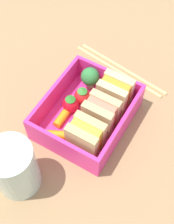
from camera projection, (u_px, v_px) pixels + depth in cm
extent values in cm
cube|color=#95734D|center=(87.00, 123.00, 54.50)|extent=(120.00, 120.00, 2.00)
cube|color=#ED2D8A|center=(87.00, 119.00, 53.15)|extent=(15.92, 13.27, 1.20)
cube|color=#ED2D8A|center=(122.00, 127.00, 49.15)|extent=(15.92, 0.60, 4.19)
cube|color=#ED2D8A|center=(55.00, 94.00, 52.63)|extent=(15.92, 0.60, 4.19)
cube|color=#ED2D8A|center=(109.00, 78.00, 54.47)|extent=(0.60, 12.07, 4.19)
cube|color=#ED2D8A|center=(61.00, 146.00, 47.31)|extent=(0.60, 12.07, 4.19)
cube|color=#DCB980|center=(118.00, 88.00, 52.26)|extent=(1.29, 5.16, 5.90)
cube|color=orange|center=(115.00, 93.00, 51.66)|extent=(1.29, 4.75, 5.43)
cube|color=#DCB980|center=(111.00, 99.00, 51.06)|extent=(1.29, 5.16, 5.90)
cube|color=tan|center=(105.00, 108.00, 50.06)|extent=(1.29, 5.16, 5.90)
cube|color=#D87259|center=(101.00, 114.00, 49.46)|extent=(1.29, 4.75, 5.43)
cube|color=tan|center=(97.00, 120.00, 48.86)|extent=(1.29, 5.16, 5.90)
cube|color=tan|center=(90.00, 130.00, 47.86)|extent=(1.29, 5.16, 5.90)
cube|color=yellow|center=(86.00, 136.00, 47.26)|extent=(1.29, 4.75, 5.43)
cube|color=tan|center=(82.00, 143.00, 46.66)|extent=(1.29, 5.16, 5.90)
cylinder|color=#7FC16F|center=(90.00, 83.00, 55.51)|extent=(1.26, 1.26, 1.59)
sphere|color=#2F773A|center=(90.00, 77.00, 53.89)|extent=(3.25, 3.25, 3.25)
sphere|color=red|center=(82.00, 96.00, 53.23)|extent=(2.84, 2.84, 2.84)
cone|color=#3A8836|center=(82.00, 90.00, 51.79)|extent=(1.70, 1.70, 0.60)
sphere|color=red|center=(70.00, 105.00, 52.28)|extent=(2.86, 2.86, 2.86)
cone|color=#2E7F2C|center=(70.00, 99.00, 50.83)|extent=(1.72, 1.72, 0.60)
cylinder|color=orange|center=(62.00, 118.00, 51.75)|extent=(3.57, 1.42, 1.39)
cylinder|color=orange|center=(54.00, 134.00, 50.04)|extent=(3.50, 5.16, 1.36)
cylinder|color=tan|center=(121.00, 67.00, 59.81)|extent=(3.64, 19.42, 0.70)
cylinder|color=tan|center=(118.00, 70.00, 59.35)|extent=(3.64, 19.42, 0.70)
cylinder|color=silver|center=(15.00, 168.00, 43.89)|extent=(6.58, 6.58, 9.43)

